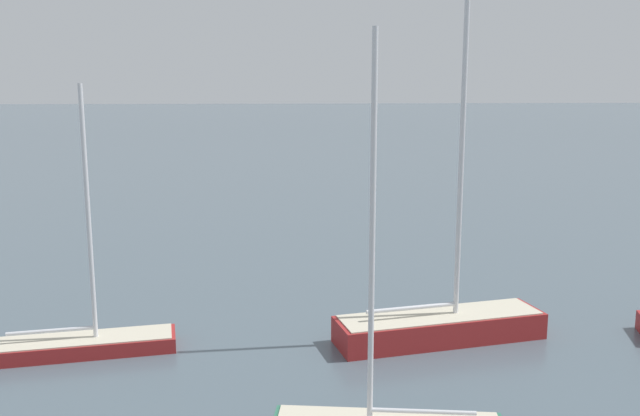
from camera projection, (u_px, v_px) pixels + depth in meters
name	position (u px, v px, depth m)	size (l,w,h in m)	color
sailboat_0	(81.00, 341.00, 21.13)	(6.00, 2.32, 8.42)	maroon
sailboat_3	(440.00, 322.00, 22.18)	(7.21, 3.10, 12.55)	maroon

